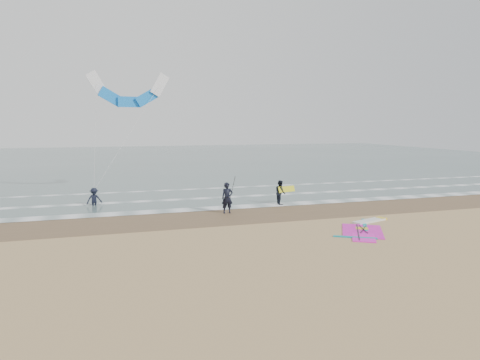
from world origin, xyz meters
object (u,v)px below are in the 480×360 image
object	(u,v)px
person_walking	(280,192)
surf_kite	(129,93)
windsurf_rig	(365,228)
person_standing	(227,198)
person_wading	(94,194)

from	to	relation	value
person_walking	surf_kite	size ratio (longest dim) A/B	0.20
windsurf_rig	person_standing	distance (m)	8.17
person_standing	windsurf_rig	bearing A→B (deg)	-42.97
windsurf_rig	person_standing	bearing A→B (deg)	134.98
surf_kite	windsurf_rig	bearing A→B (deg)	-54.02
person_standing	surf_kite	size ratio (longest dim) A/B	0.23
person_standing	person_wading	size ratio (longest dim) A/B	1.21
windsurf_rig	person_walking	xyz separation A→B (m)	(-1.63, 7.45, 0.78)
person_standing	surf_kite	xyz separation A→B (m)	(-5.08, 9.16, 6.67)
surf_kite	person_standing	bearing A→B (deg)	-60.99
person_standing	person_walking	size ratio (longest dim) A/B	1.15
person_wading	surf_kite	distance (m)	8.51
person_standing	surf_kite	bearing A→B (deg)	121.06
surf_kite	person_walking	bearing A→B (deg)	-39.02
person_standing	person_walking	world-z (taller)	person_standing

